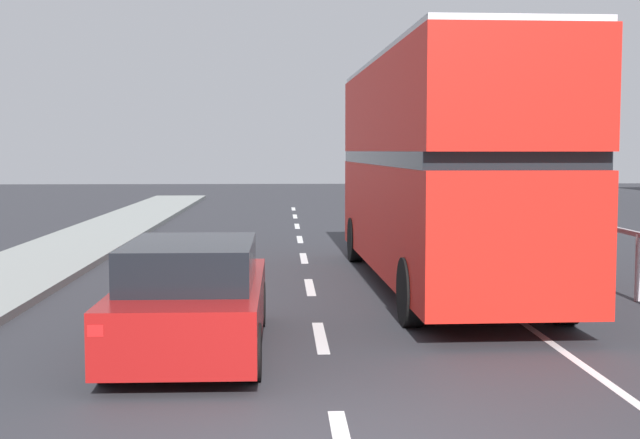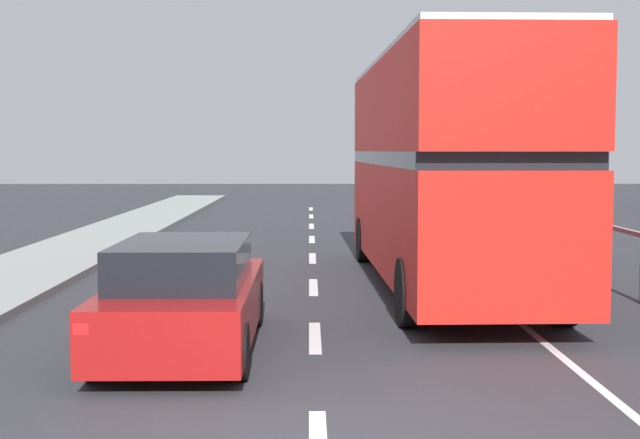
{
  "view_description": "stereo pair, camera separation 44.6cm",
  "coord_description": "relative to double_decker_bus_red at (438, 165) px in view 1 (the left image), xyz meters",
  "views": [
    {
      "loc": [
        -0.52,
        -7.13,
        2.53
      ],
      "look_at": [
        0.1,
        6.92,
        1.42
      ],
      "focal_mm": 49.23,
      "sensor_mm": 36.0,
      "label": 1
    },
    {
      "loc": [
        -0.08,
        -7.14,
        2.53
      ],
      "look_at": [
        0.1,
        6.92,
        1.42
      ],
      "focal_mm": 49.23,
      "sensor_mm": 36.0,
      "label": 2
    }
  ],
  "objects": [
    {
      "name": "lane_paint_markings",
      "position": [
        -0.53,
        0.04,
        -2.27
      ],
      "size": [
        3.16,
        46.0,
        0.01
      ],
      "color": "silver",
      "rests_on": "ground"
    },
    {
      "name": "bridge_side_railing",
      "position": [
        3.1,
        0.04,
        -1.33
      ],
      "size": [
        0.1,
        42.0,
        1.16
      ],
      "color": "#B9B1B9",
      "rests_on": "ground"
    },
    {
      "name": "double_decker_bus_red",
      "position": [
        0.0,
        0.0,
        0.0
      ],
      "size": [
        2.73,
        10.53,
        4.23
      ],
      "rotation": [
        0.0,
        0.0,
        0.02
      ],
      "color": "red",
      "rests_on": "ground"
    },
    {
      "name": "hatchback_car_near",
      "position": [
        -4.02,
        -5.12,
        -1.59
      ],
      "size": [
        1.79,
        4.44,
        1.41
      ],
      "rotation": [
        0.0,
        0.0,
        0.0
      ],
      "color": "maroon",
      "rests_on": "ground"
    }
  ]
}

